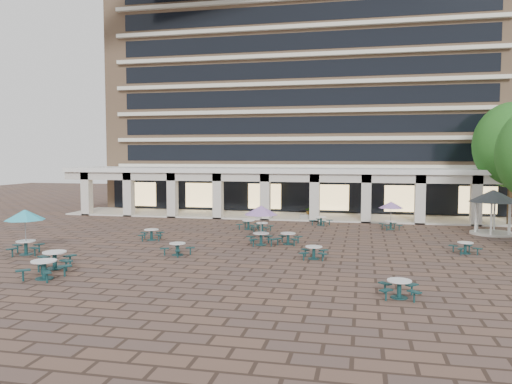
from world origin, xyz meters
TOP-DOWN VIEW (x-y plane):
  - ground at (0.00, 0.00)m, footprint 120.00×120.00m
  - apartment_building at (0.00, 25.47)m, footprint 40.00×15.50m
  - retail_arcade at (0.00, 14.80)m, footprint 42.00×6.60m
  - picnic_table_0 at (-3.95, -3.58)m, footprint 1.86×1.86m
  - picnic_table_1 at (-7.85, -9.87)m, footprint 1.94×1.94m
  - picnic_table_2 at (3.54, -3.00)m, footprint 1.55×1.55m
  - picnic_table_3 at (7.49, -9.64)m, footprint 1.58×1.58m
  - picnic_table_4 at (-12.27, -5.21)m, footprint 2.17×2.17m
  - picnic_table_5 at (-8.59, -7.99)m, footprint 2.33×2.33m
  - picnic_table_6 at (-0.05, 0.47)m, footprint 2.11×2.11m
  - picnic_table_7 at (11.75, 0.24)m, footprint 1.69×1.69m
  - picnic_table_8 at (-7.41, 0.73)m, footprint 1.88×1.88m
  - picnic_table_9 at (-1.07, 5.86)m, footprint 1.59×1.59m
  - picnic_table_10 at (1.54, 1.08)m, footprint 1.71×1.71m
  - picnic_table_11 at (8.12, 8.83)m, footprint 1.80×1.80m
  - picnic_table_12 at (-2.28, 6.67)m, footprint 1.76×1.76m
  - picnic_table_13 at (2.85, 10.00)m, footprint 1.86×1.86m
  - gazebo at (14.99, 8.00)m, footprint 3.34×3.34m
  - tree_east_c at (17.36, 12.94)m, footprint 5.81×5.81m
  - planter_left at (-2.31, 12.90)m, footprint 1.50×0.73m
  - planter_right at (1.57, 12.90)m, footprint 1.50×0.60m

SIDE VIEW (x-z plane):
  - ground at x=0.00m, z-range 0.00..0.00m
  - picnic_table_9 at x=-1.07m, z-range 0.06..0.71m
  - picnic_table_7 at x=11.75m, z-range 0.06..0.71m
  - picnic_table_2 at x=3.54m, z-range 0.07..0.75m
  - picnic_table_13 at x=2.85m, z-range 0.07..0.75m
  - picnic_table_0 at x=-3.95m, z-range 0.07..0.75m
  - picnic_table_12 at x=-2.28m, z-range 0.07..0.76m
  - picnic_table_3 at x=7.49m, z-range 0.07..0.77m
  - picnic_table_10 at x=1.54m, z-range 0.07..0.78m
  - picnic_table_8 at x=-7.41m, z-range 0.07..0.78m
  - planter_right at x=1.57m, z-range -0.15..1.03m
  - picnic_table_1 at x=-7.85m, z-range 0.08..0.92m
  - picnic_table_5 at x=-8.59m, z-range 0.08..0.93m
  - planter_left at x=-2.31m, z-range -0.11..1.21m
  - picnic_table_11 at x=8.12m, z-range 0.73..2.81m
  - picnic_table_6 at x=-0.05m, z-range 0.85..3.28m
  - picnic_table_4 at x=-12.27m, z-range 0.88..3.39m
  - gazebo at x=14.99m, z-range 0.79..3.90m
  - retail_arcade at x=0.00m, z-range 0.80..5.20m
  - tree_east_c at x=17.36m, z-range 1.49..11.17m
  - apartment_building at x=0.00m, z-range 0.00..25.20m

